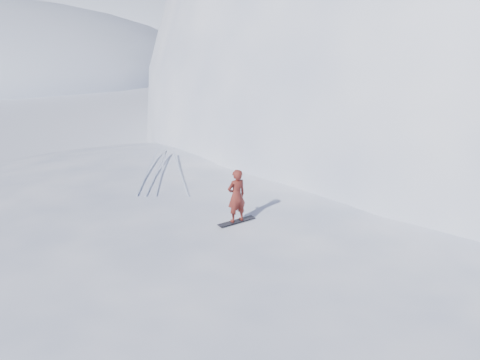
# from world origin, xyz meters

# --- Properties ---
(ground) EXTENTS (400.00, 400.00, 0.00)m
(ground) POSITION_xyz_m (0.00, 0.00, 0.00)
(ground) COLOR white
(ground) RESTS_ON ground
(near_ridge) EXTENTS (36.00, 28.00, 4.80)m
(near_ridge) POSITION_xyz_m (1.00, 3.00, 0.00)
(near_ridge) COLOR white
(near_ridge) RESTS_ON ground
(peak_shoulder) EXTENTS (28.00, 24.00, 18.00)m
(peak_shoulder) POSITION_xyz_m (10.00, 20.00, 0.00)
(peak_shoulder) COLOR white
(peak_shoulder) RESTS_ON ground
(far_ridge_c) EXTENTS (140.00, 90.00, 36.00)m
(far_ridge_c) POSITION_xyz_m (-40.00, 110.00, 0.00)
(far_ridge_c) COLOR white
(far_ridge_c) RESTS_ON ground
(wind_bumps) EXTENTS (16.00, 14.40, 1.00)m
(wind_bumps) POSITION_xyz_m (-0.56, 2.12, 0.00)
(wind_bumps) COLOR white
(wind_bumps) RESTS_ON ground
(snowboard) EXTENTS (1.20, 1.03, 0.02)m
(snowboard) POSITION_xyz_m (2.19, 0.65, 2.41)
(snowboard) COLOR black
(snowboard) RESTS_ON near_ridge
(snowboarder) EXTENTS (0.78, 0.75, 1.80)m
(snowboarder) POSITION_xyz_m (2.19, 0.65, 3.32)
(snowboarder) COLOR maroon
(snowboarder) RESTS_ON snowboard
(board_tracks) EXTENTS (3.06, 5.95, 0.04)m
(board_tracks) POSITION_xyz_m (-1.73, 5.37, 2.42)
(board_tracks) COLOR silver
(board_tracks) RESTS_ON ground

